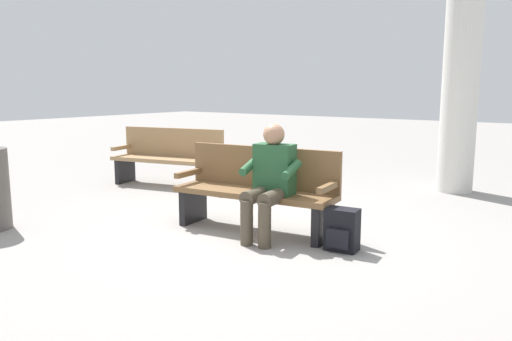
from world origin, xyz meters
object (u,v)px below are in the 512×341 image
object	(u,v)px
bench_far	(169,157)
support_pillar	(461,80)
bench_near	(257,189)
person_seated	(270,179)
backpack	(342,230)

from	to	relation	value
bench_far	support_pillar	xyz separation A→B (m)	(-3.81, -2.16, 1.18)
bench_near	person_seated	distance (m)	0.40
bench_near	person_seated	xyz separation A→B (m)	(-0.30, 0.20, 0.17)
person_seated	backpack	xyz separation A→B (m)	(-0.77, -0.09, -0.43)
person_seated	backpack	world-z (taller)	person_seated
backpack	support_pillar	distance (m)	3.83
bench_near	backpack	xyz separation A→B (m)	(-1.07, 0.11, -0.26)
backpack	person_seated	bearing A→B (deg)	6.62
bench_far	support_pillar	size ratio (longest dim) A/B	0.57
bench_near	support_pillar	bearing A→B (deg)	-115.41
bench_near	support_pillar	distance (m)	3.82
bench_far	bench_near	bearing A→B (deg)	141.88
person_seated	support_pillar	bearing A→B (deg)	-110.05
backpack	bench_far	size ratio (longest dim) A/B	0.22
person_seated	support_pillar	size ratio (longest dim) A/B	0.36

